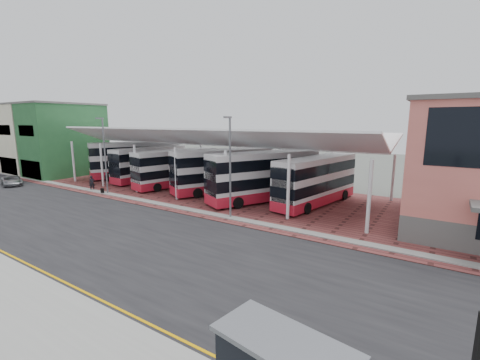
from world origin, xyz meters
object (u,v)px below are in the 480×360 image
at_px(bus_5, 316,181).
at_px(bus_1, 150,164).
at_px(bus_3, 223,171).
at_px(silver_car, 12,180).
at_px(bus_4, 264,177).
at_px(bus_2, 177,168).
at_px(pedestrian, 92,183).
at_px(bus_0, 136,160).

bearing_deg(bus_5, bus_1, -169.76).
relative_size(bus_3, silver_car, 2.69).
relative_size(bus_4, silver_car, 2.74).
bearing_deg(bus_5, bus_4, -152.36).
distance_m(bus_2, pedestrian, 9.47).
bearing_deg(bus_2, bus_5, 16.52).
distance_m(bus_1, bus_2, 5.84).
distance_m(bus_0, pedestrian, 9.18).
relative_size(bus_0, bus_1, 1.10).
xyz_separation_m(bus_2, silver_car, (-17.42, -10.42, -1.60)).
bearing_deg(pedestrian, bus_3, -37.08).
height_order(bus_1, bus_2, same).
xyz_separation_m(bus_1, bus_5, (22.60, -0.16, 0.05)).
bearing_deg(bus_0, pedestrian, -42.11).
height_order(bus_2, pedestrian, bus_2).
xyz_separation_m(bus_0, bus_4, (21.33, -2.18, -0.05)).
height_order(bus_0, bus_2, bus_0).
distance_m(bus_3, silver_car, 26.32).
relative_size(bus_2, bus_3, 0.95).
distance_m(bus_1, bus_5, 22.60).
xyz_separation_m(bus_5, silver_car, (-34.26, -11.27, -1.65)).
bearing_deg(pedestrian, bus_4, -47.92).
distance_m(bus_2, bus_3, 6.53).
relative_size(bus_2, silver_car, 2.56).
distance_m(bus_2, bus_4, 12.14).
relative_size(bus_0, bus_3, 1.03).
distance_m(bus_0, bus_4, 21.45).
distance_m(bus_3, pedestrian, 14.84).
relative_size(bus_3, pedestrian, 6.79).
relative_size(bus_1, bus_4, 0.92).
xyz_separation_m(bus_4, bus_5, (4.72, 1.44, -0.17)).
height_order(bus_5, pedestrian, bus_5).
xyz_separation_m(bus_4, silver_car, (-29.55, -9.82, -1.82)).
bearing_deg(bus_3, silver_car, -129.17).
xyz_separation_m(bus_2, bus_3, (6.51, 0.40, 0.17)).
distance_m(bus_1, pedestrian, 8.10).
height_order(bus_2, silver_car, bus_2).
bearing_deg(silver_car, bus_0, -18.02).
xyz_separation_m(bus_1, bus_4, (17.88, -1.60, 0.22)).
xyz_separation_m(bus_4, pedestrian, (-18.41, -6.38, -1.53)).
distance_m(bus_0, bus_2, 9.35).
relative_size(bus_5, silver_car, 2.62).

